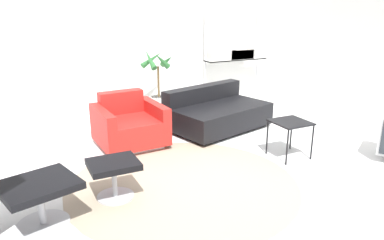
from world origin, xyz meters
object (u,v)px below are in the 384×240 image
armchair_red (129,126)px  shelf_unit (234,55)px  couch_low (217,114)px  side_table (290,125)px  ottoman (114,171)px  potted_plant (158,88)px

armchair_red → shelf_unit: size_ratio=0.46×
couch_low → side_table: (0.26, -1.34, 0.18)m
ottoman → side_table: (2.19, 0.07, 0.12)m
ottoman → shelf_unit: bearing=43.0°
side_table → shelf_unit: (1.02, 2.93, 0.44)m
side_table → ottoman: bearing=-178.2°
armchair_red → couch_low: armchair_red is taller
potted_plant → side_table: bearing=-75.2°
ottoman → couch_low: couch_low is taller
side_table → shelf_unit: shelf_unit is taller
ottoman → side_table: side_table is taller
ottoman → couch_low: bearing=36.1°
ottoman → side_table: 2.20m
shelf_unit → ottoman: bearing=-137.0°
couch_low → ottoman: bearing=21.1°
side_table → potted_plant: size_ratio=0.42×
ottoman → armchair_red: 1.43m
ottoman → armchair_red: armchair_red is taller
armchair_red → potted_plant: (0.95, 1.37, 0.16)m
side_table → potted_plant: 2.71m
armchair_red → couch_low: (1.38, 0.10, -0.03)m
potted_plant → shelf_unit: bearing=10.3°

